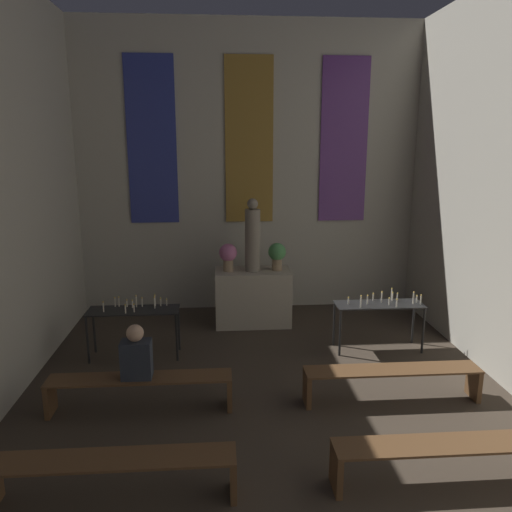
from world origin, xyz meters
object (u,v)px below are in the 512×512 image
object	(u,v)px
flower_vase_right	(277,254)
pew_back_left	(140,386)
statue	(253,238)
pew_third_right	(448,453)
candle_rack_right	(379,309)
pew_third_left	(114,469)
flower_vase_left	(228,255)
person_seated	(136,355)
altar	(253,297)
candle_rack_left	(134,315)
pew_back_right	(392,377)

from	to	relation	value
flower_vase_right	pew_back_left	distance (m)	3.66
statue	pew_third_right	distance (m)	4.93
candle_rack_right	pew_third_left	xyz separation A→B (m)	(-3.48, -3.20, -0.34)
flower_vase_left	person_seated	size ratio (longest dim) A/B	0.73
altar	pew_back_left	xyz separation A→B (m)	(-1.57, -2.91, -0.17)
altar	flower_vase_right	world-z (taller)	flower_vase_right
candle_rack_right	pew_third_left	world-z (taller)	candle_rack_right
statue	pew_third_right	world-z (taller)	statue
altar	candle_rack_right	world-z (taller)	altar
flower_vase_left	pew_third_right	bearing A→B (deg)	-65.97
candle_rack_left	pew_back_right	xyz separation A→B (m)	(3.47, -1.61, -0.34)
altar	flower_vase_right	size ratio (longest dim) A/B	2.72
flower_vase_right	candle_rack_right	world-z (taller)	flower_vase_right
candle_rack_left	pew_back_left	xyz separation A→B (m)	(0.32, -1.61, -0.34)
candle_rack_left	pew_third_left	world-z (taller)	candle_rack_left
candle_rack_left	pew_back_left	bearing A→B (deg)	-78.64
flower_vase_left	person_seated	bearing A→B (deg)	-111.83
statue	candle_rack_right	distance (m)	2.48
candle_rack_right	pew_back_right	distance (m)	1.68
candle_rack_left	pew_back_right	bearing A→B (deg)	-24.95
pew_back_left	person_seated	xyz separation A→B (m)	(-0.03, -0.00, 0.41)
flower_vase_left	candle_rack_right	bearing A→B (deg)	-29.04
pew_back_left	person_seated	bearing A→B (deg)	-180.00
flower_vase_left	candle_rack_left	world-z (taller)	flower_vase_left
altar	pew_third_right	xyz separation A→B (m)	(1.57, -4.50, -0.17)
statue	pew_third_right	xyz separation A→B (m)	(1.57, -4.50, -1.26)
flower_vase_left	pew_back_right	size ratio (longest dim) A/B	0.22
flower_vase_left	statue	bearing A→B (deg)	-0.00
candle_rack_left	candle_rack_right	bearing A→B (deg)	-0.04
statue	flower_vase_right	distance (m)	0.53
candle_rack_right	pew_back_left	xyz separation A→B (m)	(-3.48, -1.61, -0.34)
flower_vase_right	person_seated	world-z (taller)	flower_vase_right
flower_vase_left	pew_back_right	bearing A→B (deg)	-55.41
pew_back_left	pew_back_right	bearing A→B (deg)	0.00
pew_third_right	pew_back_right	size ratio (longest dim) A/B	1.00
pew_back_right	statue	bearing A→B (deg)	118.38
candle_rack_left	flower_vase_right	bearing A→B (deg)	29.08
flower_vase_left	candle_rack_right	xyz separation A→B (m)	(2.34, -1.30, -0.62)
flower_vase_right	pew_third_left	xyz separation A→B (m)	(-2.01, -4.50, -0.96)
altar	pew_third_left	size ratio (longest dim) A/B	0.60
altar	flower_vase_left	world-z (taller)	flower_vase_left
altar	statue	xyz separation A→B (m)	(0.00, -0.00, 1.09)
candle_rack_right	flower_vase_left	bearing A→B (deg)	150.96
statue	pew_back_left	xyz separation A→B (m)	(-1.57, -2.91, -1.26)
statue	candle_rack_right	world-z (taller)	statue
flower_vase_left	person_seated	xyz separation A→B (m)	(-1.16, -2.91, -0.55)
candle_rack_left	pew_third_right	size ratio (longest dim) A/B	0.61
statue	flower_vase_right	xyz separation A→B (m)	(0.43, 0.00, -0.30)
pew_back_right	altar	bearing A→B (deg)	118.38
altar	pew_back_left	world-z (taller)	altar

